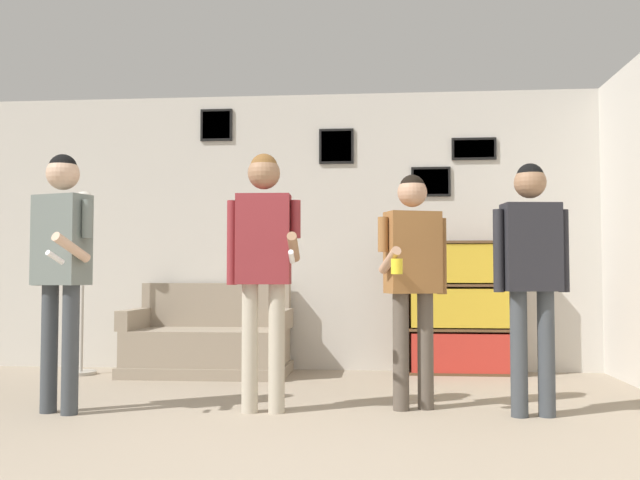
# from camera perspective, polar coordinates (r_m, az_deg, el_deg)

# --- Properties ---
(wall_back) EXTENTS (8.00, 0.08, 2.70)m
(wall_back) POSITION_cam_1_polar(r_m,az_deg,el_deg) (7.01, -0.97, 0.77)
(wall_back) COLOR beige
(wall_back) RESTS_ON ground_plane
(couch) EXTENTS (1.50, 0.80, 0.84)m
(couch) POSITION_cam_1_polar(r_m,az_deg,el_deg) (6.76, -8.88, -8.16)
(couch) COLOR gray
(couch) RESTS_ON ground_plane
(bookshelf) EXTENTS (1.13, 0.30, 1.23)m
(bookshelf) POSITION_cam_1_polar(r_m,az_deg,el_deg) (6.78, 11.22, -5.33)
(bookshelf) COLOR brown
(bookshelf) RESTS_ON ground_plane
(floor_lamp) EXTENTS (0.28, 0.28, 1.70)m
(floor_lamp) POSITION_cam_1_polar(r_m,az_deg,el_deg) (6.99, -18.44, -1.56)
(floor_lamp) COLOR #ADA89E
(floor_lamp) RESTS_ON ground_plane
(person_player_foreground_left) EXTENTS (0.48, 0.56, 1.73)m
(person_player_foreground_left) POSITION_cam_1_polar(r_m,az_deg,el_deg) (5.07, -20.00, -0.91)
(person_player_foreground_left) COLOR #3D4247
(person_player_foreground_left) RESTS_ON ground_plane
(person_player_foreground_center) EXTENTS (0.51, 0.46, 1.74)m
(person_player_foreground_center) POSITION_cam_1_polar(r_m,az_deg,el_deg) (4.81, -4.54, -0.90)
(person_player_foreground_center) COLOR #B7AD99
(person_player_foreground_center) RESTS_ON ground_plane
(person_watcher_holding_cup) EXTENTS (0.48, 0.51, 1.61)m
(person_watcher_holding_cup) POSITION_cam_1_polar(r_m,az_deg,el_deg) (4.94, 7.43, -2.03)
(person_watcher_holding_cup) COLOR brown
(person_watcher_holding_cup) RESTS_ON ground_plane
(person_spectator_near_bookshelf) EXTENTS (0.50, 0.24, 1.65)m
(person_spectator_near_bookshelf) POSITION_cam_1_polar(r_m,az_deg,el_deg) (4.86, 16.54, -1.60)
(person_spectator_near_bookshelf) COLOR #3D4247
(person_spectator_near_bookshelf) RESTS_ON ground_plane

